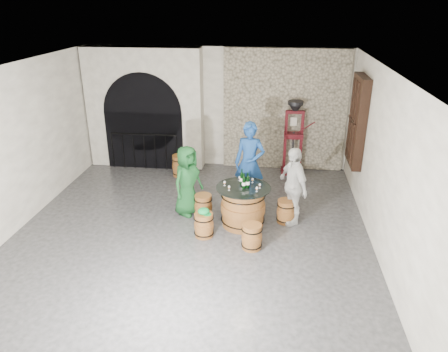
# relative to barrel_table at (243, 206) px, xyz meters

# --- Properties ---
(ground) EXTENTS (8.00, 8.00, 0.00)m
(ground) POSITION_rel_barrel_table_xyz_m (-0.99, -0.64, -0.42)
(ground) COLOR #2B2B2D
(ground) RESTS_ON ground
(wall_back) EXTENTS (8.00, 0.00, 8.00)m
(wall_back) POSITION_rel_barrel_table_xyz_m (-0.99, 3.36, 1.18)
(wall_back) COLOR silver
(wall_back) RESTS_ON ground
(wall_front) EXTENTS (8.00, 0.00, 8.00)m
(wall_front) POSITION_rel_barrel_table_xyz_m (-0.99, -4.64, 1.18)
(wall_front) COLOR silver
(wall_front) RESTS_ON ground
(wall_left) EXTENTS (0.00, 8.00, 8.00)m
(wall_left) POSITION_rel_barrel_table_xyz_m (-4.49, -0.64, 1.18)
(wall_left) COLOR silver
(wall_left) RESTS_ON ground
(wall_right) EXTENTS (0.00, 8.00, 8.00)m
(wall_right) POSITION_rel_barrel_table_xyz_m (2.51, -0.64, 1.18)
(wall_right) COLOR silver
(wall_right) RESTS_ON ground
(ceiling) EXTENTS (8.00, 8.00, 0.00)m
(ceiling) POSITION_rel_barrel_table_xyz_m (-0.99, -0.64, 2.78)
(ceiling) COLOR beige
(ceiling) RESTS_ON wall_back
(stone_facing_panel) EXTENTS (3.20, 0.12, 3.18)m
(stone_facing_panel) POSITION_rel_barrel_table_xyz_m (0.81, 3.30, 1.18)
(stone_facing_panel) COLOR #AEA28A
(stone_facing_panel) RESTS_ON ground
(arched_opening) EXTENTS (3.10, 0.60, 3.19)m
(arched_opening) POSITION_rel_barrel_table_xyz_m (-2.89, 3.10, 1.16)
(arched_opening) COLOR silver
(arched_opening) RESTS_ON ground
(shuttered_window) EXTENTS (0.23, 1.10, 2.00)m
(shuttered_window) POSITION_rel_barrel_table_xyz_m (2.39, 1.76, 1.38)
(shuttered_window) COLOR black
(shuttered_window) RESTS_ON wall_right
(barrel_table) EXTENTS (1.10, 1.10, 0.84)m
(barrel_table) POSITION_rel_barrel_table_xyz_m (0.00, 0.00, 0.00)
(barrel_table) COLOR brown
(barrel_table) RESTS_ON ground
(barrel_stool_left) EXTENTS (0.39, 0.39, 0.50)m
(barrel_stool_left) POSITION_rel_barrel_table_xyz_m (-0.87, 0.26, -0.17)
(barrel_stool_left) COLOR brown
(barrel_stool_left) RESTS_ON ground
(barrel_stool_far) EXTENTS (0.39, 0.39, 0.50)m
(barrel_stool_far) POSITION_rel_barrel_table_xyz_m (0.04, 0.91, -0.17)
(barrel_stool_far) COLOR brown
(barrel_stool_far) RESTS_ON ground
(barrel_stool_right) EXTENTS (0.39, 0.39, 0.50)m
(barrel_stool_right) POSITION_rel_barrel_table_xyz_m (0.88, 0.21, -0.17)
(barrel_stool_right) COLOR brown
(barrel_stool_right) RESTS_ON ground
(barrel_stool_near_right) EXTENTS (0.39, 0.39, 0.50)m
(barrel_stool_near_right) POSITION_rel_barrel_table_xyz_m (0.23, -0.88, -0.17)
(barrel_stool_near_right) COLOR brown
(barrel_stool_near_right) RESTS_ON ground
(barrel_stool_near_left) EXTENTS (0.39, 0.39, 0.50)m
(barrel_stool_near_left) POSITION_rel_barrel_table_xyz_m (-0.72, -0.55, -0.17)
(barrel_stool_near_left) COLOR brown
(barrel_stool_near_left) RESTS_ON ground
(green_cap) EXTENTS (0.26, 0.22, 0.12)m
(green_cap) POSITION_rel_barrel_table_xyz_m (-0.72, -0.55, 0.13)
(green_cap) COLOR #0B8035
(green_cap) RESTS_ON barrel_stool_near_left
(person_green) EXTENTS (0.81, 0.89, 1.53)m
(person_green) POSITION_rel_barrel_table_xyz_m (-1.22, 0.37, 0.35)
(person_green) COLOR #13441D
(person_green) RESTS_ON ground
(person_blue) EXTENTS (0.75, 0.56, 1.87)m
(person_blue) POSITION_rel_barrel_table_xyz_m (0.05, 1.12, 0.52)
(person_blue) COLOR navy
(person_blue) RESTS_ON ground
(person_white) EXTENTS (0.81, 1.03, 1.64)m
(person_white) POSITION_rel_barrel_table_xyz_m (0.99, 0.24, 0.40)
(person_white) COLOR silver
(person_white) RESTS_ON ground
(wine_bottle_left) EXTENTS (0.08, 0.08, 0.32)m
(wine_bottle_left) POSITION_rel_barrel_table_xyz_m (0.01, -0.05, 0.56)
(wine_bottle_left) COLOR black
(wine_bottle_left) RESTS_ON barrel_table
(wine_bottle_center) EXTENTS (0.08, 0.08, 0.32)m
(wine_bottle_center) POSITION_rel_barrel_table_xyz_m (0.08, -0.00, 0.56)
(wine_bottle_center) COLOR black
(wine_bottle_center) RESTS_ON barrel_table
(wine_bottle_right) EXTENTS (0.08, 0.08, 0.32)m
(wine_bottle_right) POSITION_rel_barrel_table_xyz_m (-0.05, 0.16, 0.56)
(wine_bottle_right) COLOR black
(wine_bottle_right) RESTS_ON barrel_table
(tasting_glass_a) EXTENTS (0.05, 0.05, 0.10)m
(tasting_glass_a) POSITION_rel_barrel_table_xyz_m (-0.27, -0.18, 0.47)
(tasting_glass_a) COLOR #BA5C24
(tasting_glass_a) RESTS_ON barrel_table
(tasting_glass_b) EXTENTS (0.05, 0.05, 0.10)m
(tasting_glass_b) POSITION_rel_barrel_table_xyz_m (0.33, -0.01, 0.47)
(tasting_glass_b) COLOR #BA5C24
(tasting_glass_b) RESTS_ON barrel_table
(tasting_glass_c) EXTENTS (0.05, 0.05, 0.10)m
(tasting_glass_c) POSITION_rel_barrel_table_xyz_m (-0.10, 0.31, 0.47)
(tasting_glass_c) COLOR #BA5C24
(tasting_glass_c) RESTS_ON barrel_table
(tasting_glass_d) EXTENTS (0.05, 0.05, 0.10)m
(tasting_glass_d) POSITION_rel_barrel_table_xyz_m (0.17, 0.24, 0.47)
(tasting_glass_d) COLOR #BA5C24
(tasting_glass_d) RESTS_ON barrel_table
(tasting_glass_e) EXTENTS (0.05, 0.05, 0.10)m
(tasting_glass_e) POSITION_rel_barrel_table_xyz_m (0.27, -0.17, 0.47)
(tasting_glass_e) COLOR #BA5C24
(tasting_glass_e) RESTS_ON barrel_table
(tasting_glass_f) EXTENTS (0.05, 0.05, 0.10)m
(tasting_glass_f) POSITION_rel_barrel_table_xyz_m (-0.38, 0.03, 0.47)
(tasting_glass_f) COLOR #BA5C24
(tasting_glass_f) RESTS_ON barrel_table
(side_barrel) EXTENTS (0.43, 0.43, 0.57)m
(side_barrel) POSITION_rel_barrel_table_xyz_m (-1.84, 2.41, -0.14)
(side_barrel) COLOR brown
(side_barrel) RESTS_ON ground
(corking_press) EXTENTS (0.81, 0.45, 1.95)m
(corking_press) POSITION_rel_barrel_table_xyz_m (1.07, 2.94, 0.72)
(corking_press) COLOR #4A0C15
(corking_press) RESTS_ON ground
(control_box) EXTENTS (0.18, 0.10, 0.22)m
(control_box) POSITION_rel_barrel_table_xyz_m (1.06, 3.22, 0.93)
(control_box) COLOR silver
(control_box) RESTS_ON wall_back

